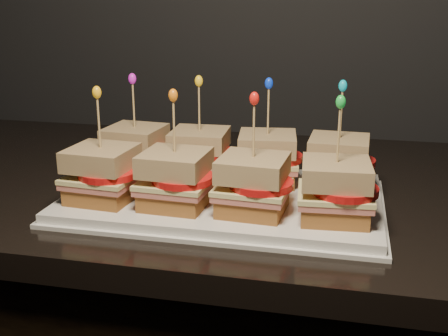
# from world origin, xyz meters

# --- Properties ---
(granite_slab) EXTENTS (2.65, 0.66, 0.04)m
(granite_slab) POSITION_xyz_m (-0.04, 1.68, 0.91)
(granite_slab) COLOR black
(granite_slab) RESTS_ON cabinet
(platter) EXTENTS (0.44, 0.27, 0.02)m
(platter) POSITION_xyz_m (0.09, 1.56, 0.94)
(platter) COLOR white
(platter) RESTS_ON granite_slab
(platter_rim) EXTENTS (0.45, 0.28, 0.01)m
(platter_rim) POSITION_xyz_m (0.09, 1.56, 0.93)
(platter_rim) COLOR white
(platter_rim) RESTS_ON granite_slab
(sandwich_0_bread_bot) EXTENTS (0.09, 0.09, 0.02)m
(sandwich_0_bread_bot) POSITION_xyz_m (-0.07, 1.62, 0.96)
(sandwich_0_bread_bot) COLOR #603911
(sandwich_0_bread_bot) RESTS_ON platter
(sandwich_0_ham) EXTENTS (0.10, 0.09, 0.01)m
(sandwich_0_ham) POSITION_xyz_m (-0.07, 1.62, 0.97)
(sandwich_0_ham) COLOR #C15B53
(sandwich_0_ham) RESTS_ON sandwich_0_bread_bot
(sandwich_0_cheese) EXTENTS (0.10, 0.10, 0.01)m
(sandwich_0_cheese) POSITION_xyz_m (-0.07, 1.62, 0.98)
(sandwich_0_cheese) COLOR #E7DD8D
(sandwich_0_cheese) RESTS_ON sandwich_0_ham
(sandwich_0_tomato) EXTENTS (0.08, 0.08, 0.01)m
(sandwich_0_tomato) POSITION_xyz_m (-0.06, 1.62, 0.99)
(sandwich_0_tomato) COLOR red
(sandwich_0_tomato) RESTS_ON sandwich_0_cheese
(sandwich_0_bread_top) EXTENTS (0.09, 0.09, 0.03)m
(sandwich_0_bread_top) POSITION_xyz_m (-0.07, 1.62, 1.00)
(sandwich_0_bread_top) COLOR #5F320E
(sandwich_0_bread_top) RESTS_ON sandwich_0_tomato
(sandwich_0_pick) EXTENTS (0.00, 0.00, 0.09)m
(sandwich_0_pick) POSITION_xyz_m (-0.07, 1.62, 1.05)
(sandwich_0_pick) COLOR tan
(sandwich_0_pick) RESTS_ON sandwich_0_bread_top
(sandwich_0_frill) EXTENTS (0.01, 0.01, 0.02)m
(sandwich_0_frill) POSITION_xyz_m (-0.07, 1.62, 1.09)
(sandwich_0_frill) COLOR #D71DCD
(sandwich_0_frill) RESTS_ON sandwich_0_pick
(sandwich_1_bread_bot) EXTENTS (0.09, 0.09, 0.02)m
(sandwich_1_bread_bot) POSITION_xyz_m (0.03, 1.62, 0.96)
(sandwich_1_bread_bot) COLOR #603911
(sandwich_1_bread_bot) RESTS_ON platter
(sandwich_1_ham) EXTENTS (0.09, 0.09, 0.01)m
(sandwich_1_ham) POSITION_xyz_m (0.03, 1.62, 0.97)
(sandwich_1_ham) COLOR #C15B53
(sandwich_1_ham) RESTS_ON sandwich_1_bread_bot
(sandwich_1_cheese) EXTENTS (0.10, 0.09, 0.01)m
(sandwich_1_cheese) POSITION_xyz_m (0.03, 1.62, 0.98)
(sandwich_1_cheese) COLOR #E7DD8D
(sandwich_1_cheese) RESTS_ON sandwich_1_ham
(sandwich_1_tomato) EXTENTS (0.08, 0.08, 0.01)m
(sandwich_1_tomato) POSITION_xyz_m (0.04, 1.62, 0.99)
(sandwich_1_tomato) COLOR red
(sandwich_1_tomato) RESTS_ON sandwich_1_cheese
(sandwich_1_bread_top) EXTENTS (0.09, 0.09, 0.03)m
(sandwich_1_bread_top) POSITION_xyz_m (0.03, 1.62, 1.00)
(sandwich_1_bread_top) COLOR #5F320E
(sandwich_1_bread_top) RESTS_ON sandwich_1_tomato
(sandwich_1_pick) EXTENTS (0.00, 0.00, 0.09)m
(sandwich_1_pick) POSITION_xyz_m (0.03, 1.62, 1.05)
(sandwich_1_pick) COLOR tan
(sandwich_1_pick) RESTS_ON sandwich_1_bread_top
(sandwich_1_frill) EXTENTS (0.01, 0.01, 0.02)m
(sandwich_1_frill) POSITION_xyz_m (0.03, 1.62, 1.09)
(sandwich_1_frill) COLOR yellow
(sandwich_1_frill) RESTS_ON sandwich_1_pick
(sandwich_2_bread_bot) EXTENTS (0.09, 0.09, 0.02)m
(sandwich_2_bread_bot) POSITION_xyz_m (0.14, 1.62, 0.96)
(sandwich_2_bread_bot) COLOR #603911
(sandwich_2_bread_bot) RESTS_ON platter
(sandwich_2_ham) EXTENTS (0.10, 0.10, 0.01)m
(sandwich_2_ham) POSITION_xyz_m (0.14, 1.62, 0.97)
(sandwich_2_ham) COLOR #C15B53
(sandwich_2_ham) RESTS_ON sandwich_2_bread_bot
(sandwich_2_cheese) EXTENTS (0.10, 0.10, 0.01)m
(sandwich_2_cheese) POSITION_xyz_m (0.14, 1.62, 0.98)
(sandwich_2_cheese) COLOR #E7DD8D
(sandwich_2_cheese) RESTS_ON sandwich_2_ham
(sandwich_2_tomato) EXTENTS (0.08, 0.08, 0.01)m
(sandwich_2_tomato) POSITION_xyz_m (0.15, 1.62, 0.99)
(sandwich_2_tomato) COLOR red
(sandwich_2_tomato) RESTS_ON sandwich_2_cheese
(sandwich_2_bread_top) EXTENTS (0.09, 0.09, 0.03)m
(sandwich_2_bread_top) POSITION_xyz_m (0.14, 1.62, 1.00)
(sandwich_2_bread_top) COLOR #5F320E
(sandwich_2_bread_top) RESTS_ON sandwich_2_tomato
(sandwich_2_pick) EXTENTS (0.00, 0.00, 0.09)m
(sandwich_2_pick) POSITION_xyz_m (0.14, 1.62, 1.05)
(sandwich_2_pick) COLOR tan
(sandwich_2_pick) RESTS_ON sandwich_2_bread_top
(sandwich_2_frill) EXTENTS (0.01, 0.01, 0.02)m
(sandwich_2_frill) POSITION_xyz_m (0.14, 1.62, 1.09)
(sandwich_2_frill) COLOR #0D35E5
(sandwich_2_frill) RESTS_ON sandwich_2_pick
(sandwich_3_bread_bot) EXTENTS (0.08, 0.08, 0.02)m
(sandwich_3_bread_bot) POSITION_xyz_m (0.24, 1.62, 0.96)
(sandwich_3_bread_bot) COLOR #603911
(sandwich_3_bread_bot) RESTS_ON platter
(sandwich_3_ham) EXTENTS (0.09, 0.09, 0.01)m
(sandwich_3_ham) POSITION_xyz_m (0.24, 1.62, 0.97)
(sandwich_3_ham) COLOR #C15B53
(sandwich_3_ham) RESTS_ON sandwich_3_bread_bot
(sandwich_3_cheese) EXTENTS (0.09, 0.09, 0.01)m
(sandwich_3_cheese) POSITION_xyz_m (0.24, 1.62, 0.98)
(sandwich_3_cheese) COLOR #E7DD8D
(sandwich_3_cheese) RESTS_ON sandwich_3_ham
(sandwich_3_tomato) EXTENTS (0.08, 0.08, 0.01)m
(sandwich_3_tomato) POSITION_xyz_m (0.25, 1.62, 0.99)
(sandwich_3_tomato) COLOR red
(sandwich_3_tomato) RESTS_ON sandwich_3_cheese
(sandwich_3_bread_top) EXTENTS (0.09, 0.09, 0.03)m
(sandwich_3_bread_top) POSITION_xyz_m (0.24, 1.62, 1.00)
(sandwich_3_bread_top) COLOR #5F320E
(sandwich_3_bread_top) RESTS_ON sandwich_3_tomato
(sandwich_3_pick) EXTENTS (0.00, 0.00, 0.09)m
(sandwich_3_pick) POSITION_xyz_m (0.24, 1.62, 1.05)
(sandwich_3_pick) COLOR tan
(sandwich_3_pick) RESTS_ON sandwich_3_bread_top
(sandwich_3_frill) EXTENTS (0.01, 0.01, 0.02)m
(sandwich_3_frill) POSITION_xyz_m (0.24, 1.62, 1.09)
(sandwich_3_frill) COLOR #0CAEC6
(sandwich_3_frill) RESTS_ON sandwich_3_pick
(sandwich_4_bread_bot) EXTENTS (0.09, 0.09, 0.02)m
(sandwich_4_bread_bot) POSITION_xyz_m (-0.07, 1.50, 0.96)
(sandwich_4_bread_bot) COLOR #603911
(sandwich_4_bread_bot) RESTS_ON platter
(sandwich_4_ham) EXTENTS (0.10, 0.09, 0.01)m
(sandwich_4_ham) POSITION_xyz_m (-0.07, 1.50, 0.97)
(sandwich_4_ham) COLOR #C15B53
(sandwich_4_ham) RESTS_ON sandwich_4_bread_bot
(sandwich_4_cheese) EXTENTS (0.10, 0.10, 0.01)m
(sandwich_4_cheese) POSITION_xyz_m (-0.07, 1.50, 0.98)
(sandwich_4_cheese) COLOR #E7DD8D
(sandwich_4_cheese) RESTS_ON sandwich_4_ham
(sandwich_4_tomato) EXTENTS (0.08, 0.08, 0.01)m
(sandwich_4_tomato) POSITION_xyz_m (-0.06, 1.49, 0.99)
(sandwich_4_tomato) COLOR red
(sandwich_4_tomato) RESTS_ON sandwich_4_cheese
(sandwich_4_bread_top) EXTENTS (0.09, 0.09, 0.03)m
(sandwich_4_bread_top) POSITION_xyz_m (-0.07, 1.50, 1.00)
(sandwich_4_bread_top) COLOR #5F320E
(sandwich_4_bread_top) RESTS_ON sandwich_4_tomato
(sandwich_4_pick) EXTENTS (0.00, 0.00, 0.09)m
(sandwich_4_pick) POSITION_xyz_m (-0.07, 1.50, 1.05)
(sandwich_4_pick) COLOR tan
(sandwich_4_pick) RESTS_ON sandwich_4_bread_top
(sandwich_4_frill) EXTENTS (0.01, 0.01, 0.02)m
(sandwich_4_frill) POSITION_xyz_m (-0.07, 1.50, 1.09)
(sandwich_4_frill) COLOR #F5AB15
(sandwich_4_frill) RESTS_ON sandwich_4_pick
(sandwich_5_bread_bot) EXTENTS (0.09, 0.09, 0.02)m
(sandwich_5_bread_bot) POSITION_xyz_m (0.03, 1.50, 0.96)
(sandwich_5_bread_bot) COLOR #603911
(sandwich_5_bread_bot) RESTS_ON platter
(sandwich_5_ham) EXTENTS (0.09, 0.09, 0.01)m
(sandwich_5_ham) POSITION_xyz_m (0.03, 1.50, 0.97)
(sandwich_5_ham) COLOR #C15B53
(sandwich_5_ham) RESTS_ON sandwich_5_bread_bot
(sandwich_5_cheese) EXTENTS (0.10, 0.09, 0.01)m
(sandwich_5_cheese) POSITION_xyz_m (0.03, 1.50, 0.98)
(sandwich_5_cheese) COLOR #E7DD8D
(sandwich_5_cheese) RESTS_ON sandwich_5_ham
(sandwich_5_tomato) EXTENTS (0.08, 0.08, 0.01)m
(sandwich_5_tomato) POSITION_xyz_m (0.04, 1.49, 0.99)
(sandwich_5_tomato) COLOR red
(sandwich_5_tomato) RESTS_ON sandwich_5_cheese
(sandwich_5_bread_top) EXTENTS (0.09, 0.09, 0.03)m
(sandwich_5_bread_top) POSITION_xyz_m (0.03, 1.50, 1.00)
(sandwich_5_bread_top) COLOR #5F320E
(sandwich_5_bread_top) RESTS_ON sandwich_5_tomato
(sandwich_5_pick) EXTENTS (0.00, 0.00, 0.09)m
(sandwich_5_pick) POSITION_xyz_m (0.03, 1.50, 1.05)
(sandwich_5_pick) COLOR tan
(sandwich_5_pick) RESTS_ON sandwich_5_bread_top
(sandwich_5_frill) EXTENTS (0.01, 0.01, 0.02)m
(sandwich_5_frill) POSITION_xyz_m (0.03, 1.50, 1.09)
(sandwich_5_frill) COLOR orange
(sandwich_5_frill) RESTS_ON sandwich_5_pick
(sandwich_6_bread_bot) EXTENTS (0.09, 0.09, 0.02)m
(sandwich_6_bread_bot) POSITION_xyz_m (0.14, 1.50, 0.96)
(sandwich_6_bread_bot) COLOR #603911
(sandwich_6_bread_bot) RESTS_ON platter
(sandwich_6_ham) EXTENTS (0.10, 0.09, 0.01)m
(sandwich_6_ham) POSITION_xyz_m (0.14, 1.50, 0.97)
(sandwich_6_ham) COLOR #C15B53
(sandwich_6_ham) RESTS_ON sandwich_6_bread_bot
(sandwich_6_cheese) EXTENTS (0.10, 0.09, 0.01)m
(sandwich_6_cheese) POSITION_xyz_m (0.14, 1.50, 0.98)
(sandwich_6_cheese) COLOR #E7DD8D
(sandwich_6_cheese) RESTS_ON sandwich_6_ham
(sandwich_6_tomato) EXTENTS (0.08, 0.08, 0.01)m
(sandwich_6_tomato) POSITION_xyz_m (0.15, 1.49, 0.99)
(sandwich_6_tomato) COLOR red
(sandwich_6_tomato) RESTS_ON sandwich_6_cheese
(sandwich_6_bread_top) EXTENTS (0.09, 0.09, 0.03)m
(sandwich_6_bread_top) POSITION_xyz_m (0.14, 1.50, 1.00)
(sandwich_6_bread_top) COLOR #5F320E
(sandwich_6_bread_top) RESTS_ON sandwich_6_tomato
(sandwich_6_pick) EXTENTS (0.00, 0.00, 0.09)m
(sandwich_6_pick) POSITION_xyz_m (0.14, 1.50, 1.05)
(sandwich_6_pick) COLOR tan
(sandwich_6_pick) RESTS_ON sandwich_6_bread_top
(sandwich_6_frill) EXTENTS (0.01, 0.01, 0.02)m
(sandwich_6_frill) POSITION_xyz_m (0.14, 1.50, 1.09)
(sandwich_6_frill) COLOR red
(sandwich_6_frill) RESTS_ON sandwich_6_pick
(sandwich_7_bread_bot) EXTENTS (0.09, 0.09, 0.02)m
(sandwich_7_bread_bot) POSITION_xyz_m (0.24, 1.50, 0.96)
(sandwich_7_bread_bot) COLOR #603911
(sandwich_7_bread_bot) RESTS_ON platter
(sandwich_7_ham) EXTENTS (0.10, 0.09, 0.01)m
(sandwich_7_ham) POSITION_xyz_m (0.24, 1.50, 0.97)
(sandwich_7_ham) COLOR #C15B53
(sandwich_7_ham) RESTS_ON sandwich_7_bread_bot
(sandwich_7_cheese) EXTENTS (0.10, 0.09, 0.01)m
(sandwich_7_cheese) POSITION_xyz_m (0.24, 1.50, 0.98)
(sandwich_7_cheese) COLOR #E7DD8D
(sandwich_7_cheese) RESTS_ON sandwich_7_ham
(sandwich_7_tomato) EXTENTS (0.08, 0.08, 0.01)m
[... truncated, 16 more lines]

